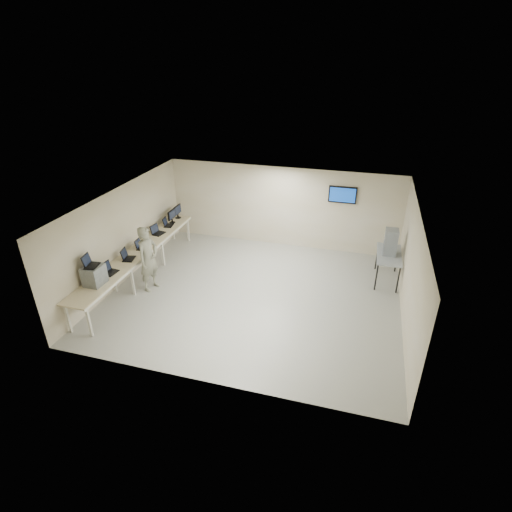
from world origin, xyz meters
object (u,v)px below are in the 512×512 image
(equipment_box, at_px, (94,275))
(soldier, at_px, (148,259))
(workbench, at_px, (138,254))
(side_table, at_px, (389,256))

(equipment_box, xyz_separation_m, soldier, (0.67, 1.49, -0.19))
(workbench, bearing_deg, side_table, 14.56)
(workbench, height_order, side_table, workbench)
(workbench, distance_m, equipment_box, 1.97)
(workbench, distance_m, soldier, 0.77)
(workbench, xyz_separation_m, equipment_box, (-0.06, -1.94, 0.33))
(equipment_box, bearing_deg, soldier, 66.90)
(equipment_box, bearing_deg, side_table, 28.85)
(equipment_box, height_order, side_table, equipment_box)
(side_table, bearing_deg, equipment_box, -152.29)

